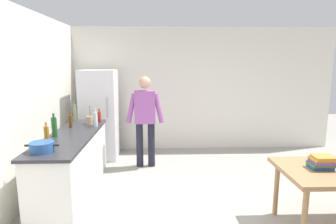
% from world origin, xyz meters
% --- Properties ---
extents(ground_plane, '(14.00, 14.00, 0.00)m').
position_xyz_m(ground_plane, '(0.00, 0.00, 0.00)').
color(ground_plane, '#9E998E').
extents(wall_back, '(6.40, 0.12, 2.70)m').
position_xyz_m(wall_back, '(0.00, 3.00, 1.35)').
color(wall_back, silver).
rests_on(wall_back, ground_plane).
extents(wall_left, '(0.12, 5.60, 2.70)m').
position_xyz_m(wall_left, '(-2.60, 0.20, 1.35)').
color(wall_left, silver).
rests_on(wall_left, ground_plane).
extents(kitchen_counter, '(0.64, 2.20, 0.90)m').
position_xyz_m(kitchen_counter, '(-2.00, 0.80, 0.45)').
color(kitchen_counter, white).
rests_on(kitchen_counter, ground_plane).
extents(refrigerator, '(0.70, 0.67, 1.80)m').
position_xyz_m(refrigerator, '(-1.90, 2.40, 0.90)').
color(refrigerator, white).
rests_on(refrigerator, ground_plane).
extents(person, '(0.70, 0.22, 1.70)m').
position_xyz_m(person, '(-0.95, 1.85, 0.98)').
color(person, '#1E1E2D').
rests_on(person, ground_plane).
extents(cooking_pot, '(0.40, 0.28, 0.12)m').
position_xyz_m(cooking_pot, '(-2.10, -0.00, 0.96)').
color(cooking_pot, '#285193').
rests_on(cooking_pot, kitchen_counter).
extents(utensil_jar, '(0.11, 0.11, 0.32)m').
position_xyz_m(utensil_jar, '(-1.88, 1.48, 0.98)').
color(utensil_jar, tan).
rests_on(utensil_jar, kitchen_counter).
extents(bottle_wine_green, '(0.08, 0.08, 0.34)m').
position_xyz_m(bottle_wine_green, '(-2.20, 0.70, 1.05)').
color(bottle_wine_green, '#1E5123').
rests_on(bottle_wine_green, kitchen_counter).
extents(bottle_vinegar_tall, '(0.06, 0.06, 0.32)m').
position_xyz_m(bottle_vinegar_tall, '(-2.22, 1.81, 1.04)').
color(bottle_vinegar_tall, gray).
rests_on(bottle_vinegar_tall, kitchen_counter).
extents(bottle_oil_amber, '(0.06, 0.06, 0.28)m').
position_xyz_m(bottle_oil_amber, '(-2.19, 0.38, 1.02)').
color(bottle_oil_amber, '#996619').
rests_on(bottle_oil_amber, kitchen_counter).
extents(bottle_beer_brown, '(0.06, 0.06, 0.26)m').
position_xyz_m(bottle_beer_brown, '(-2.14, 1.27, 1.01)').
color(bottle_beer_brown, '#5B3314').
rests_on(bottle_beer_brown, kitchen_counter).
extents(bottle_sauce_red, '(0.06, 0.06, 0.24)m').
position_xyz_m(bottle_sauce_red, '(-1.76, 1.68, 1.00)').
color(bottle_sauce_red, '#B22319').
rests_on(bottle_sauce_red, kitchen_counter).
extents(bottle_water_clear, '(0.07, 0.07, 0.30)m').
position_xyz_m(bottle_water_clear, '(-1.75, 1.33, 1.03)').
color(bottle_water_clear, silver).
rests_on(bottle_water_clear, kitchen_counter).
extents(book_stack, '(0.29, 0.21, 0.15)m').
position_xyz_m(book_stack, '(1.16, -0.28, 0.83)').
color(book_stack, '#284C8E').
rests_on(book_stack, dining_table).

